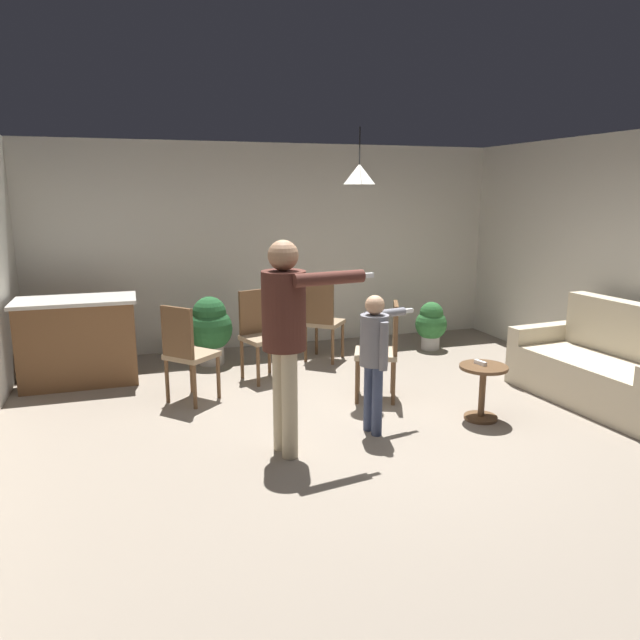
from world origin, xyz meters
The scene contains 15 objects.
ground centered at (0.00, 0.00, 0.00)m, with size 7.68×7.68×0.00m, color gray.
wall_back centered at (0.00, 3.20, 1.35)m, with size 6.40×0.10×2.70m, color silver.
couch_floral centered at (2.61, -0.09, 0.33)m, with size 1.00×1.86×1.00m.
kitchen_counter centered at (-2.45, 2.15, 0.48)m, with size 1.26×0.66×0.95m.
side_table_by_couch centered at (1.18, -0.14, 0.33)m, with size 0.44×0.44×0.52m.
person_adult centered at (-0.73, -0.28, 1.07)m, with size 0.88×0.50×1.73m.
person_child centered at (0.10, -0.11, 0.76)m, with size 0.60×0.43×1.23m.
dining_chair_by_counter centered at (-0.52, 1.73, 0.55)m, with size 0.53×0.53×1.00m.
dining_chair_near_wall centered at (-1.38, 1.15, 0.55)m, with size 0.59×0.59×1.00m.
dining_chair_centre_back centered at (0.36, 2.16, 0.55)m, with size 0.59×0.59×1.00m.
dining_chair_spare centered at (0.52, 0.66, 0.55)m, with size 0.55×0.55×1.00m.
potted_plant_corner centered at (1.93, 2.26, 0.35)m, with size 0.42×0.42×0.64m.
potted_plant_by_wall centered at (-0.98, 2.47, 0.46)m, with size 0.55×0.55×0.84m.
spare_remote_on_table centered at (1.16, -0.10, 0.54)m, with size 0.04×0.13×0.04m, color white.
ceiling_light_pendant centered at (0.37, 1.00, 2.25)m, with size 0.32×0.32×0.55m.
Camera 1 is at (-1.85, -4.65, 2.09)m, focal length 33.30 mm.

